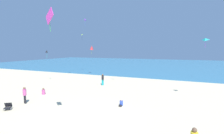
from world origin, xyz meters
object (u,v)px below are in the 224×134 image
object	(u,v)px
person_1	(44,92)
person_5	(121,103)
kite_teal	(205,39)
beach_chair_far_right	(8,106)
person_4	(103,79)
kite_lime	(82,35)
kite_red	(92,48)
kite_black	(47,51)
kite_magenta	(50,16)
kite_purple	(85,19)
person_3	(25,94)

from	to	relation	value
person_1	person_5	size ratio (longest dim) A/B	1.18
person_1	kite_teal	world-z (taller)	kite_teal
beach_chair_far_right	person_4	world-z (taller)	person_4
kite_lime	kite_red	bearing A→B (deg)	-37.00
kite_red	kite_lime	distance (m)	6.37
person_5	kite_black	distance (m)	16.54
person_5	kite_black	xyz separation A→B (m)	(-14.69, 5.94, 4.75)
person_4	kite_teal	distance (m)	13.85
person_5	kite_red	xyz separation A→B (m)	(-11.33, 14.59, 5.41)
kite_magenta	kite_lime	bearing A→B (deg)	118.73
kite_purple	kite_magenta	distance (m)	24.26
person_3	person_5	size ratio (longest dim) A/B	2.51
kite_lime	person_4	bearing A→B (deg)	-46.02
kite_purple	kite_black	world-z (taller)	kite_purple
kite_purple	kite_magenta	xyz separation A→B (m)	(10.66, -21.37, -4.25)
person_5	kite_purple	distance (m)	23.63
person_3	kite_red	xyz separation A→B (m)	(-2.36, 17.52, 4.70)
person_5	kite_red	world-z (taller)	kite_red
kite_purple	kite_red	bearing A→B (deg)	-27.23
person_1	person_4	size ratio (longest dim) A/B	0.46
kite_red	kite_black	xyz separation A→B (m)	(-3.36, -8.65, -0.66)
beach_chair_far_right	person_1	xyz separation A→B (m)	(-0.81, 4.81, -0.00)
person_5	kite_purple	xyz separation A→B (m)	(-13.51, 15.71, 11.36)
person_4	person_5	size ratio (longest dim) A/B	2.59
beach_chair_far_right	kite_magenta	bearing A→B (deg)	42.96
person_3	kite_magenta	bearing A→B (deg)	84.75
person_3	kite_teal	world-z (taller)	kite_teal
beach_chair_far_right	person_1	world-z (taller)	person_1
person_1	kite_teal	bearing A→B (deg)	-111.91
kite_purple	kite_lime	distance (m)	4.30
beach_chair_far_right	kite_teal	xyz separation A→B (m)	(16.15, 9.23, 6.01)
person_1	person_5	world-z (taller)	person_1
person_4	kite_lime	xyz separation A→B (m)	(-10.48, 10.86, 7.74)
person_4	kite_lime	distance (m)	16.96
beach_chair_far_right	kite_black	bearing A→B (deg)	170.88
person_5	kite_purple	bearing A→B (deg)	-135.21
beach_chair_far_right	kite_lime	world-z (taller)	kite_lime
person_5	kite_black	size ratio (longest dim) A/B	0.49
kite_red	kite_black	bearing A→B (deg)	-111.24
person_3	kite_magenta	distance (m)	9.27
person_5	kite_lime	world-z (taller)	kite_lime
kite_magenta	kite_purple	bearing A→B (deg)	116.51
kite_teal	kite_red	bearing A→B (deg)	151.63
beach_chair_far_right	person_5	size ratio (longest dim) A/B	1.22
kite_magenta	person_4	bearing A→B (deg)	100.94
kite_purple	beach_chair_far_right	bearing A→B (deg)	-77.33
kite_purple	kite_black	xyz separation A→B (m)	(-1.19, -9.77, -6.61)
beach_chair_far_right	person_3	xyz separation A→B (m)	(-0.04, 1.73, 0.66)
kite_purple	person_4	bearing A→B (deg)	-46.45
beach_chair_far_right	kite_teal	world-z (taller)	kite_teal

